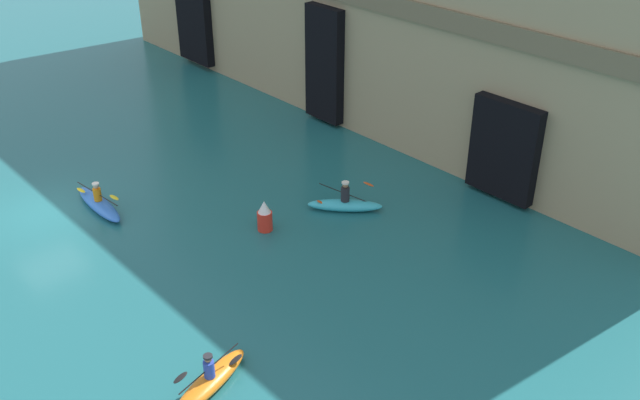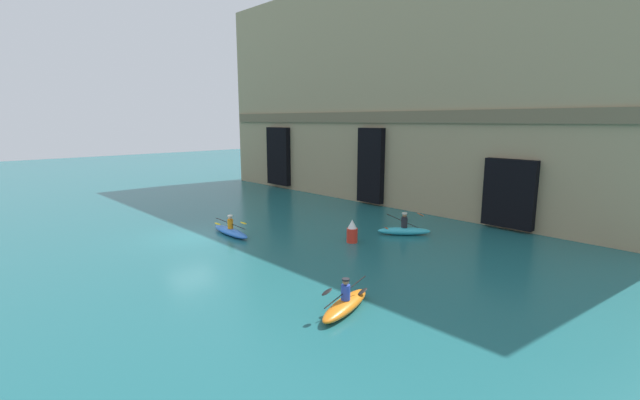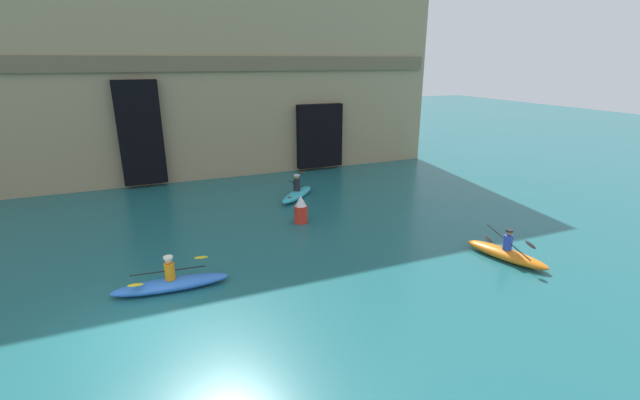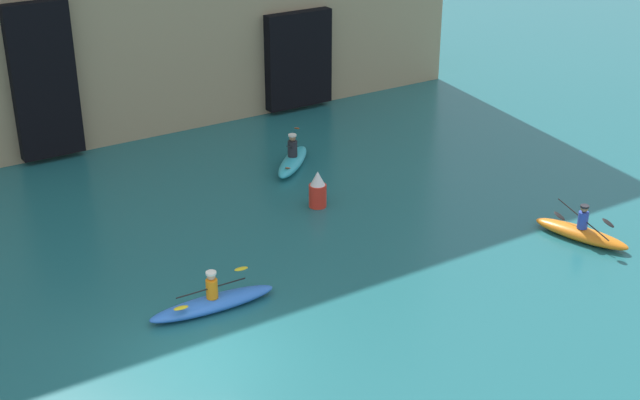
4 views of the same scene
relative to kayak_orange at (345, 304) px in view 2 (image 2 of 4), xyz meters
name	(u,v)px [view 2 (image 2 of 4)]	position (x,y,z in m)	size (l,w,h in m)	color
ground_plane	(190,237)	(-12.02, 0.45, -0.24)	(120.00, 120.00, 0.00)	#1E6066
cliff_bluff	(398,93)	(-11.29, 17.47, 8.01)	(35.74, 6.09, 16.59)	#9E8966
kayak_orange	(345,304)	(0.00, 0.00, 0.00)	(1.52, 2.99, 1.12)	orange
kayak_blue	(231,231)	(-10.90, 2.29, -0.02)	(3.43, 0.88, 1.10)	blue
kayak_cyan	(404,230)	(-4.39, 9.27, 0.04)	(2.53, 2.49, 1.25)	#33B2C6
marker_buoy	(352,232)	(-5.34, 6.10, 0.32)	(0.56, 0.56, 1.21)	red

